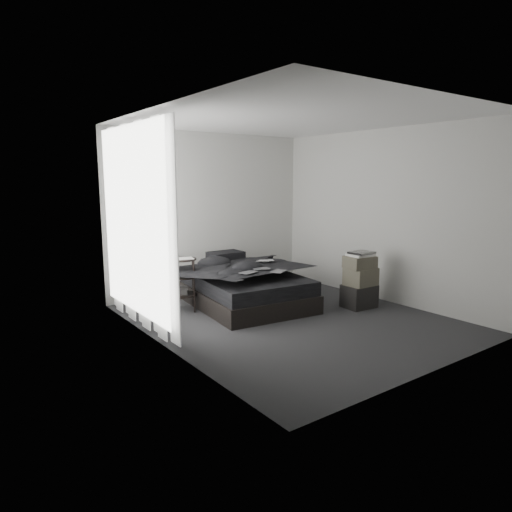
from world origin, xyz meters
TOP-DOWN VIEW (x-y plane):
  - floor at (0.00, 0.00)m, footprint 3.60×4.20m
  - ceiling at (0.00, 0.00)m, footprint 3.60×4.20m
  - wall_back at (0.00, 2.10)m, footprint 3.60×0.01m
  - wall_front at (0.00, -2.10)m, footprint 3.60×0.01m
  - wall_left at (-1.80, 0.00)m, footprint 0.01×4.20m
  - wall_right at (1.80, 0.00)m, footprint 0.01×4.20m
  - window_left at (-1.78, 0.90)m, footprint 0.02×2.00m
  - curtain_left at (-1.73, 0.90)m, footprint 0.06×2.12m
  - bed at (-0.10, 0.92)m, footprint 1.63×2.03m
  - mattress at (-0.10, 0.92)m, footprint 1.57×1.97m
  - duvet at (-0.10, 0.88)m, footprint 1.56×1.76m
  - pillow_lower at (-0.06, 1.66)m, footprint 0.61×0.45m
  - pillow_upper at (0.00, 1.63)m, footprint 0.53×0.37m
  - laptop at (0.26, 0.93)m, footprint 0.36×0.30m
  - comic_a at (-0.38, 0.45)m, footprint 0.27×0.21m
  - comic_b at (-0.09, 0.56)m, footprint 0.28×0.22m
  - comic_c at (-0.00, 0.27)m, footprint 0.28×0.25m
  - side_stand at (-0.97, 1.24)m, footprint 0.53×0.53m
  - papers at (-0.96, 1.23)m, footprint 0.33×0.28m
  - floor_books at (-1.49, 1.08)m, footprint 0.16×0.21m
  - box_lower at (1.19, -0.13)m, footprint 0.47×0.38m
  - box_mid at (1.19, -0.14)m, footprint 0.42×0.33m
  - box_upper at (1.18, -0.13)m, footprint 0.44×0.37m
  - art_book_white at (1.19, -0.13)m, footprint 0.36×0.30m
  - art_book_snake at (1.19, -0.14)m, footprint 0.34×0.27m

SIDE VIEW (x-z plane):
  - floor at x=0.00m, z-range -0.01..0.01m
  - floor_books at x=-1.49m, z-range 0.00..0.13m
  - bed at x=-0.10m, z-range 0.00..0.26m
  - box_lower at x=1.19m, z-range 0.00..0.33m
  - mattress at x=-0.10m, z-range 0.26..0.46m
  - side_stand at x=-0.97m, z-range 0.00..0.74m
  - box_mid at x=1.19m, z-range 0.33..0.58m
  - pillow_lower at x=-0.06m, z-range 0.46..0.59m
  - duvet at x=-0.10m, z-range 0.46..0.68m
  - pillow_upper at x=0.00m, z-range 0.59..0.70m
  - box_upper at x=1.18m, z-range 0.58..0.76m
  - comic_a at x=-0.38m, z-range 0.68..0.68m
  - comic_b at x=-0.09m, z-range 0.68..0.69m
  - laptop at x=0.26m, z-range 0.68..0.70m
  - comic_c at x=0.00m, z-range 0.69..0.70m
  - papers at x=-0.96m, z-range 0.74..0.75m
  - art_book_white at x=1.19m, z-range 0.76..0.79m
  - art_book_snake at x=1.19m, z-range 0.79..0.82m
  - curtain_left at x=-1.73m, z-range 0.04..2.52m
  - wall_back at x=0.00m, z-range 0.00..2.60m
  - wall_front at x=0.00m, z-range 0.00..2.60m
  - wall_left at x=-1.80m, z-range 0.00..2.60m
  - wall_right at x=1.80m, z-range 0.00..2.60m
  - window_left at x=-1.78m, z-range 0.20..2.50m
  - ceiling at x=0.00m, z-range 2.60..2.60m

